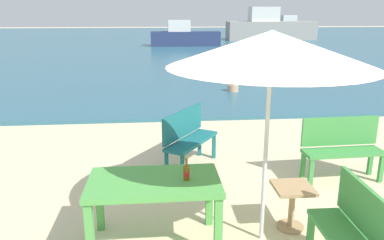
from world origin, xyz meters
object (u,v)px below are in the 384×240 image
Objects in this scene: beer_bottle_amber at (186,172)px; boat_cargo_ship at (184,37)px; bench_green_left at (342,145)px; boat_fishing_trawler at (270,28)px; patio_umbrella at (271,49)px; boat_tanker at (292,26)px; side_table_wood at (292,201)px; bench_green_right at (358,234)px; bench_teal_center at (188,135)px; picnic_table_green at (154,189)px; swimmer_person at (233,86)px.

boat_cargo_ship reaches higher than beer_bottle_amber.
boat_fishing_trawler is (6.95, 27.81, 0.52)m from bench_green_left.
boat_cargo_ship is (0.87, 24.06, -1.40)m from patio_umbrella.
beer_bottle_amber is 44.98m from boat_tanker.
side_table_wood is at bearing -91.13° from boat_cargo_ship.
bench_teal_center is at bearing 113.43° from bench_green_right.
bench_green_left reaches higher than side_table_wood.
boat_cargo_ship is at bearing -128.01° from boat_tanker.
bench_green_right is at bearing -90.52° from boat_cargo_ship.
bench_teal_center is 28.66m from boat_fishing_trawler.
picnic_table_green is at bearing -94.90° from boat_cargo_ship.
picnic_table_green is at bearing -174.19° from side_table_wood.
patio_umbrella is 24.12m from boat_cargo_ship.
bench_teal_center is 0.99× the size of bench_green_right.
bench_teal_center is at bearing -111.37° from boat_tanker.
patio_umbrella reaches higher than boat_cargo_ship.
bench_green_right is (1.49, -0.82, -0.31)m from beer_bottle_amber.
bench_green_left is at bearing -16.67° from bench_teal_center.
picnic_table_green is 3.41× the size of swimmer_person.
boat_cargo_ship is at bearing 91.86° from bench_green_left.
boat_fishing_trawler is (8.56, 29.30, -1.06)m from patio_umbrella.
bench_teal_center is 3.27m from bench_green_right.
boat_fishing_trawler is at bearing 34.28° from boat_cargo_ship.
picnic_table_green is at bearing -111.01° from boat_tanker.
boat_fishing_trawler is (-6.41, -12.79, 0.29)m from boat_tanker.
bench_green_left is (1.21, 1.31, 0.19)m from side_table_wood.
bench_teal_center is at bearing 117.99° from side_table_wood.
boat_tanker is at bearing 70.84° from side_table_wood.
side_table_wood is 0.07× the size of boat_fishing_trawler.
boat_cargo_ship is 9.30m from boat_fishing_trawler.
beer_bottle_amber is (0.34, -0.03, 0.20)m from picnic_table_green.
bench_green_left is at bearing 27.72° from picnic_table_green.
boat_cargo_ship is at bearing 88.87° from side_table_wood.
bench_green_right is 24.90m from boat_cargo_ship.
boat_fishing_trawler is at bearing 72.22° from beer_bottle_amber.
bench_green_right is at bearing -52.18° from patio_umbrella.
side_table_wood is at bearing -62.01° from bench_teal_center.
beer_bottle_amber is 1.52m from patio_umbrella.
bench_green_left is at bearing -86.32° from swimmer_person.
swimmer_person is at bearing -111.89° from boat_tanker.
bench_green_left is 42.75m from boat_tanker.
beer_bottle_amber is 0.05× the size of boat_cargo_ship.
boat_fishing_trawler reaches higher than boat_cargo_ship.
boat_cargo_ship reaches higher than picnic_table_green.
bench_teal_center is (0.53, 2.15, -0.11)m from picnic_table_green.
bench_green_left reaches higher than swimmer_person.
beer_bottle_amber is at bearing -179.15° from patio_umbrella.
patio_umbrella is at bearing -98.73° from swimmer_person.
bench_teal_center is 2.36m from bench_green_left.
swimmer_person is at bearing 81.27° from patio_umbrella.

